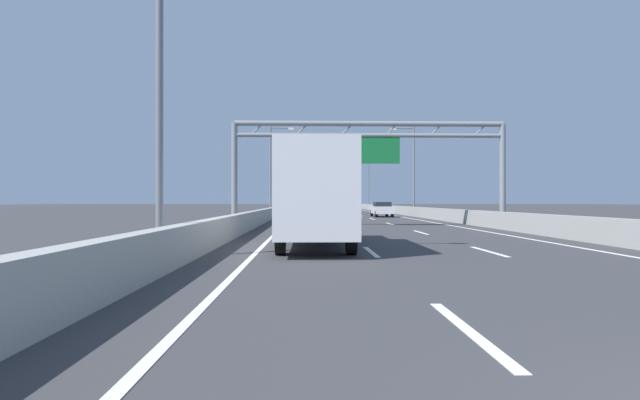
{
  "coord_description": "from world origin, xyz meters",
  "views": [
    {
      "loc": [
        -3.71,
        -2.3,
        1.55
      ],
      "look_at": [
        -1.43,
        89.19,
        1.7
      ],
      "focal_mm": 27.55,
      "sensor_mm": 36.0,
      "label": 1
    }
  ],
  "objects_px": {
    "sign_gantry": "(370,146)",
    "green_car": "(309,204)",
    "streetlamp_left_far": "(288,180)",
    "orange_car": "(309,208)",
    "streetlamp_left_near": "(168,58)",
    "streetlamp_right_far": "(367,180)",
    "yellow_car": "(325,204)",
    "streetlamp_right_mid": "(412,165)",
    "box_truck": "(315,195)",
    "streetlamp_left_mid": "(273,165)",
    "white_car": "(382,209)"
  },
  "relations": [
    {
      "from": "sign_gantry",
      "to": "green_car",
      "type": "xyz_separation_m",
      "value": [
        -3.38,
        93.09,
        -4.13
      ]
    },
    {
      "from": "streetlamp_left_far",
      "to": "orange_car",
      "type": "bearing_deg",
      "value": -83.29
    },
    {
      "from": "streetlamp_left_near",
      "to": "sign_gantry",
      "type": "bearing_deg",
      "value": 65.17
    },
    {
      "from": "orange_car",
      "to": "streetlamp_left_far",
      "type": "bearing_deg",
      "value": 96.71
    },
    {
      "from": "streetlamp_right_far",
      "to": "orange_car",
      "type": "distance_m",
      "value": 35.47
    },
    {
      "from": "yellow_car",
      "to": "streetlamp_right_far",
      "type": "bearing_deg",
      "value": -50.16
    },
    {
      "from": "streetlamp_right_mid",
      "to": "orange_car",
      "type": "relative_size",
      "value": 2.29
    },
    {
      "from": "yellow_car",
      "to": "green_car",
      "type": "bearing_deg",
      "value": 98.43
    },
    {
      "from": "orange_car",
      "to": "box_truck",
      "type": "relative_size",
      "value": 0.52
    },
    {
      "from": "streetlamp_left_mid",
      "to": "streetlamp_left_far",
      "type": "relative_size",
      "value": 1.0
    },
    {
      "from": "streetlamp_left_mid",
      "to": "orange_car",
      "type": "relative_size",
      "value": 2.29
    },
    {
      "from": "white_car",
      "to": "box_truck",
      "type": "height_order",
      "value": "box_truck"
    },
    {
      "from": "streetlamp_left_mid",
      "to": "streetlamp_right_mid",
      "type": "relative_size",
      "value": 1.0
    },
    {
      "from": "white_car",
      "to": "box_truck",
      "type": "relative_size",
      "value": 0.54
    },
    {
      "from": "orange_car",
      "to": "green_car",
      "type": "height_order",
      "value": "orange_car"
    },
    {
      "from": "sign_gantry",
      "to": "box_truck",
      "type": "relative_size",
      "value": 2.06
    },
    {
      "from": "sign_gantry",
      "to": "box_truck",
      "type": "xyz_separation_m",
      "value": [
        -3.5,
        -13.09,
        -3.1
      ]
    },
    {
      "from": "streetlamp_left_near",
      "to": "yellow_car",
      "type": "bearing_deg",
      "value": 85.22
    },
    {
      "from": "streetlamp_right_far",
      "to": "white_car",
      "type": "distance_m",
      "value": 44.8
    },
    {
      "from": "box_truck",
      "to": "streetlamp_right_far",
      "type": "bearing_deg",
      "value": 81.73
    },
    {
      "from": "streetlamp_left_near",
      "to": "orange_car",
      "type": "height_order",
      "value": "streetlamp_left_near"
    },
    {
      "from": "orange_car",
      "to": "streetlamp_left_near",
      "type": "bearing_deg",
      "value": -95.0
    },
    {
      "from": "sign_gantry",
      "to": "streetlamp_left_mid",
      "type": "bearing_deg",
      "value": 108.0
    },
    {
      "from": "sign_gantry",
      "to": "streetlamp_left_far",
      "type": "height_order",
      "value": "streetlamp_left_far"
    },
    {
      "from": "white_car",
      "to": "streetlamp_left_near",
      "type": "bearing_deg",
      "value": -107.8
    },
    {
      "from": "orange_car",
      "to": "yellow_car",
      "type": "distance_m",
      "value": 42.65
    },
    {
      "from": "sign_gantry",
      "to": "streetlamp_right_mid",
      "type": "relative_size",
      "value": 1.74
    },
    {
      "from": "streetlamp_left_near",
      "to": "streetlamp_left_mid",
      "type": "bearing_deg",
      "value": 90.0
    },
    {
      "from": "streetlamp_left_near",
      "to": "box_truck",
      "type": "xyz_separation_m",
      "value": [
        3.98,
        3.08,
        -3.64
      ]
    },
    {
      "from": "green_car",
      "to": "box_truck",
      "type": "relative_size",
      "value": 0.53
    },
    {
      "from": "streetlamp_left_far",
      "to": "yellow_car",
      "type": "xyz_separation_m",
      "value": [
        7.32,
        9.12,
        -4.6
      ]
    },
    {
      "from": "streetlamp_left_mid",
      "to": "box_truck",
      "type": "height_order",
      "value": "streetlamp_left_mid"
    },
    {
      "from": "streetlamp_right_mid",
      "to": "sign_gantry",
      "type": "bearing_deg",
      "value": -107.93
    },
    {
      "from": "streetlamp_right_far",
      "to": "box_truck",
      "type": "bearing_deg",
      "value": -98.27
    },
    {
      "from": "streetlamp_left_mid",
      "to": "orange_car",
      "type": "distance_m",
      "value": 8.41
    },
    {
      "from": "streetlamp_right_far",
      "to": "sign_gantry",
      "type": "bearing_deg",
      "value": -96.83
    },
    {
      "from": "streetlamp_left_far",
      "to": "box_truck",
      "type": "distance_m",
      "value": 75.5
    },
    {
      "from": "streetlamp_right_far",
      "to": "white_car",
      "type": "height_order",
      "value": "streetlamp_right_far"
    },
    {
      "from": "orange_car",
      "to": "white_car",
      "type": "xyz_separation_m",
      "value": [
        6.99,
        -10.98,
        0.02
      ]
    },
    {
      "from": "streetlamp_left_far",
      "to": "yellow_car",
      "type": "height_order",
      "value": "streetlamp_left_far"
    },
    {
      "from": "sign_gantry",
      "to": "box_truck",
      "type": "bearing_deg",
      "value": -104.96
    },
    {
      "from": "streetlamp_right_mid",
      "to": "streetlamp_right_far",
      "type": "height_order",
      "value": "same"
    },
    {
      "from": "streetlamp_left_far",
      "to": "orange_car",
      "type": "xyz_separation_m",
      "value": [
        3.93,
        -33.4,
        -4.67
      ]
    },
    {
      "from": "orange_car",
      "to": "box_truck",
      "type": "distance_m",
      "value": 41.92
    },
    {
      "from": "orange_car",
      "to": "yellow_car",
      "type": "bearing_deg",
      "value": 85.44
    },
    {
      "from": "streetlamp_left_mid",
      "to": "white_car",
      "type": "height_order",
      "value": "streetlamp_left_mid"
    },
    {
      "from": "streetlamp_left_far",
      "to": "streetlamp_right_far",
      "type": "distance_m",
      "value": 14.93
    },
    {
      "from": "streetlamp_left_near",
      "to": "yellow_car",
      "type": "xyz_separation_m",
      "value": [
        7.32,
        87.5,
        -4.6
      ]
    },
    {
      "from": "streetlamp_left_near",
      "to": "white_car",
      "type": "height_order",
      "value": "streetlamp_left_near"
    },
    {
      "from": "streetlamp_left_near",
      "to": "white_car",
      "type": "xyz_separation_m",
      "value": [
        10.92,
        34.0,
        -4.65
      ]
    }
  ]
}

